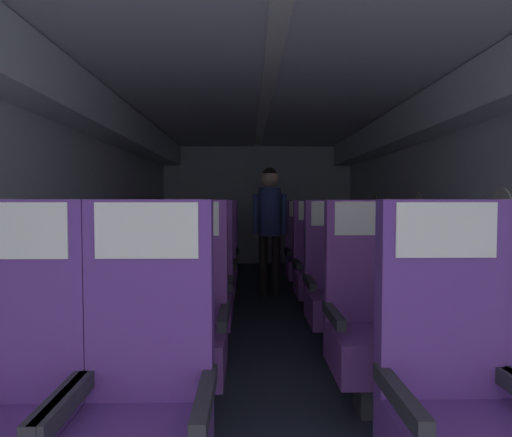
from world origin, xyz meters
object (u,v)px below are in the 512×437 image
object	(u,v)px
seat_a_right_window	(455,404)
seat_d_left_window	(170,268)
seat_c_right_window	(335,287)
seat_d_left_aisle	(213,268)
seat_b_right_aisle	(451,322)
seat_d_right_window	(317,268)
seat_e_right_window	(304,256)
flight_attendant	(270,217)
seat_d_right_aisle	(360,268)
seat_c_left_aisle	(204,288)
seat_a_left_aisle	(142,407)
seat_b_left_aisle	(186,323)
seat_e_right_aisle	(340,255)
seat_e_left_window	(184,256)
seat_b_right_window	(369,322)
seat_e_left_aisle	(219,256)
seat_c_right_aisle	(392,287)
seat_b_left_window	(107,323)
seat_c_left_window	(146,288)
seat_a_left_window	(5,409)

from	to	relation	value
seat_a_right_window	seat_d_left_window	size ratio (longest dim) A/B	1.00
seat_c_right_window	seat_d_left_aisle	world-z (taller)	same
seat_b_right_aisle	seat_d_right_window	world-z (taller)	same
seat_c_right_window	seat_e_right_window	distance (m)	1.95
seat_a_right_window	flight_attendant	size ratio (longest dim) A/B	0.75
seat_d_left_window	seat_d_right_aisle	size ratio (longest dim) A/B	1.00
seat_c_left_aisle	seat_c_right_window	size ratio (longest dim) A/B	1.00
seat_a_left_aisle	seat_e_right_window	size ratio (longest dim) A/B	1.00
seat_c_left_aisle	seat_e_right_window	bearing A→B (deg)	61.36
seat_b_left_aisle	seat_e_right_aisle	size ratio (longest dim) A/B	1.00
seat_d_left_aisle	flight_attendant	bearing A→B (deg)	55.55
seat_c_left_aisle	seat_d_left_window	world-z (taller)	same
seat_e_left_window	seat_d_right_window	bearing A→B (deg)	-33.03
seat_b_left_aisle	seat_b_right_window	bearing A→B (deg)	0.65
seat_b_right_window	seat_d_right_aisle	distance (m)	2.00
seat_e_left_aisle	flight_attendant	distance (m)	0.80
seat_a_left_aisle	flight_attendant	xyz separation A→B (m)	(0.63, 3.85, 0.49)
seat_b_right_aisle	seat_c_left_aisle	xyz separation A→B (m)	(-1.53, 0.97, 0.00)
seat_a_left_aisle	seat_b_right_window	xyz separation A→B (m)	(1.05, 0.99, 0.00)
seat_b_left_aisle	seat_d_left_window	size ratio (longest dim) A/B	1.00
seat_c_right_aisle	seat_c_right_window	size ratio (longest dim) A/B	1.00
seat_b_right_window	seat_e_left_aisle	xyz separation A→B (m)	(-1.06, 2.91, 0.00)
seat_c_left_aisle	seat_d_right_aisle	xyz separation A→B (m)	(1.52, 0.99, 0.00)
seat_b_left_window	seat_d_left_aisle	world-z (taller)	same
seat_c_left_window	seat_c_right_window	bearing A→B (deg)	-0.67
seat_e_right_aisle	seat_b_right_aisle	bearing A→B (deg)	-89.89
seat_a_right_window	seat_d_right_window	xyz separation A→B (m)	(-0.00, 2.91, 0.00)
seat_c_left_aisle	seat_e_left_aisle	size ratio (longest dim) A/B	1.00
seat_c_right_window	seat_d_left_window	size ratio (longest dim) A/B	1.00
seat_a_right_window	seat_e_right_aisle	size ratio (longest dim) A/B	1.00
seat_e_right_window	flight_attendant	size ratio (longest dim) A/B	0.75
seat_d_left_window	seat_e_left_aisle	world-z (taller)	same
seat_b_left_window	seat_e_left_aisle	size ratio (longest dim) A/B	1.00
seat_c_left_aisle	seat_e_left_aisle	distance (m)	1.95
seat_b_right_window	seat_c_right_aisle	distance (m)	1.08
seat_b_right_aisle	seat_e_left_aisle	size ratio (longest dim) A/B	1.00
seat_b_left_aisle	flight_attendant	distance (m)	2.98
seat_e_left_aisle	seat_b_right_window	bearing A→B (deg)	-69.98
seat_b_left_window	seat_b_left_aisle	distance (m)	0.46
seat_a_right_window	seat_b_right_window	xyz separation A→B (m)	(-0.02, 0.98, 0.00)
seat_d_right_window	flight_attendant	distance (m)	1.15
seat_c_left_window	seat_e_left_window	xyz separation A→B (m)	(0.01, 1.93, 0.00)
seat_e_left_aisle	seat_c_left_aisle	bearing A→B (deg)	-89.76
seat_a_left_aisle	seat_b_right_aisle	xyz separation A→B (m)	(1.53, 0.97, 0.00)
seat_a_left_window	seat_a_left_aisle	world-z (taller)	same
seat_b_left_window	seat_c_right_aisle	size ratio (longest dim) A/B	1.00
seat_a_left_window	seat_d_right_aisle	distance (m)	3.54
seat_a_right_window	seat_d_right_aisle	bearing A→B (deg)	81.30
seat_a_right_window	seat_e_left_window	bearing A→B (deg)	111.36
seat_b_right_window	seat_c_left_window	bearing A→B (deg)	147.03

